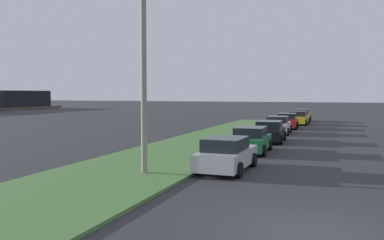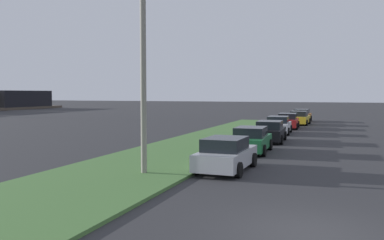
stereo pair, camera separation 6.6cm
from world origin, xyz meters
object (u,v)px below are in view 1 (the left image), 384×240
parked_car_black (270,132)px  parked_car_yellow (299,118)px  parked_car_white (278,125)px  parked_car_silver (226,154)px  parked_car_red (287,121)px  parked_car_orange (301,116)px  parked_car_green (251,140)px  streetlight (152,68)px

parked_car_black → parked_car_yellow: bearing=-3.7°
parked_car_white → parked_car_silver: bearing=178.7°
parked_car_red → parked_car_yellow: same height
parked_car_silver → parked_car_white: 17.53m
parked_car_black → parked_car_white: (6.07, 0.30, 0.00)m
parked_car_white → parked_car_yellow: bearing=-5.8°
parked_car_white → parked_car_orange: bearing=-3.8°
parked_car_red → parked_car_orange: 10.55m
parked_car_silver → parked_car_green: size_ratio=0.99×
parked_car_green → parked_car_orange: size_ratio=1.00×
parked_car_black → parked_car_yellow: 16.80m
parked_car_black → parked_car_white: bearing=0.3°
parked_car_red → parked_car_orange: size_ratio=1.01×
parked_car_red → streetlight: 25.51m
parked_car_green → parked_car_silver: bearing=179.3°
parked_car_white → parked_car_black: bearing=-179.4°
parked_car_red → parked_car_yellow: (5.28, -0.57, 0.00)m
streetlight → parked_car_black: bearing=-10.7°
parked_car_orange → parked_car_red: bearing=179.8°
parked_car_yellow → parked_car_orange: 5.28m
parked_car_red → parked_car_green: bearing=177.5°
parked_car_silver → parked_car_orange: same height
parked_car_white → parked_car_yellow: (10.73, -0.67, 0.00)m
parked_car_green → streetlight: size_ratio=0.58×
parked_car_silver → parked_car_orange: (33.52, -0.17, 0.00)m
parked_car_green → parked_car_black: bearing=-3.6°
parked_car_orange → streetlight: size_ratio=0.58×
parked_car_yellow → streetlight: (-30.41, 2.94, 3.67)m
parked_car_black → parked_car_red: 11.52m
parked_car_orange → parked_car_yellow: bearing=-175.9°
parked_car_white → parked_car_yellow: size_ratio=1.00×
parked_car_silver → streetlight: streetlight is taller
parked_car_red → streetlight: bearing=172.0°
parked_car_green → parked_car_black: 5.56m
parked_car_silver → streetlight: bearing=131.2°
parked_car_white → parked_car_red: 5.45m
parked_car_green → parked_car_yellow: same height
parked_car_black → streetlight: (-13.61, 2.56, 3.67)m
parked_car_silver → parked_car_red: 22.98m
parked_car_green → parked_car_orange: bearing=-2.6°
parked_car_white → parked_car_yellow: 10.75m
parked_car_white → parked_car_orange: (16.00, -0.45, 0.00)m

